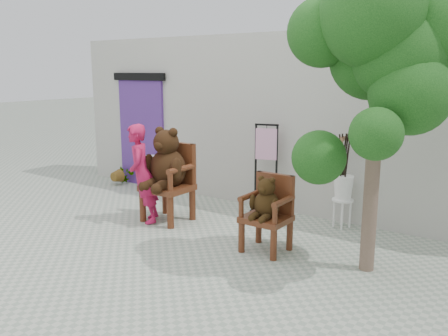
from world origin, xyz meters
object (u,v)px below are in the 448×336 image
object	(u,v)px
chair_small	(268,206)
tree	(390,52)
stool_bucket	(343,187)
cafe_table	(152,170)
person	(143,174)
chair_big	(167,168)
display_stand	(266,179)

from	to	relation	value
chair_small	tree	bearing A→B (deg)	8.64
tree	stool_bucket	bearing A→B (deg)	126.56
chair_small	cafe_table	size ratio (longest dim) A/B	1.46
chair_small	person	size ratio (longest dim) A/B	0.66
chair_big	cafe_table	distance (m)	1.90
chair_big	display_stand	xyz separation A→B (m)	(1.06, 1.27, -0.27)
person	tree	xyz separation A→B (m)	(3.61, 0.30, 1.80)
chair_big	chair_small	bearing A→B (deg)	-5.99
cafe_table	chair_small	bearing A→B (deg)	-21.67
cafe_table	display_stand	bearing A→B (deg)	2.71
chair_big	stool_bucket	world-z (taller)	chair_big
person	chair_big	bearing A→B (deg)	99.10
stool_bucket	tree	world-z (taller)	tree
stool_bucket	chair_small	bearing A→B (deg)	-107.34
display_stand	chair_big	bearing A→B (deg)	-145.50
chair_small	stool_bucket	distance (m)	1.55
cafe_table	stool_bucket	xyz separation A→B (m)	(3.87, 0.12, 0.20)
chair_small	tree	world-z (taller)	tree
chair_small	stool_bucket	world-z (taller)	stool_bucket
person	display_stand	bearing A→B (deg)	99.88
display_stand	tree	bearing A→B (deg)	-44.38
chair_big	display_stand	world-z (taller)	display_stand
person	display_stand	size ratio (longest dim) A/B	1.03
chair_small	display_stand	bearing A→B (deg)	121.32
cafe_table	tree	world-z (taller)	tree
person	tree	world-z (taller)	tree
cafe_table	chair_big	bearing A→B (deg)	-38.36
cafe_table	stool_bucket	size ratio (longest dim) A/B	0.48
display_stand	chair_small	bearing A→B (deg)	-74.31
cafe_table	tree	bearing A→B (deg)	-13.36
person	stool_bucket	bearing A→B (deg)	80.34
chair_big	display_stand	distance (m)	1.68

